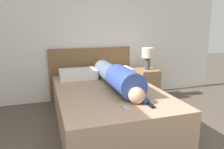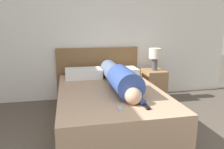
# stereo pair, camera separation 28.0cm
# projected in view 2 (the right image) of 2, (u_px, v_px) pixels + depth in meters

# --- Properties ---
(wall_back) EXTENTS (5.67, 0.06, 2.60)m
(wall_back) POSITION_uv_depth(u_px,v_px,m) (85.00, 28.00, 3.92)
(wall_back) COLOR white
(wall_back) RESTS_ON ground_plane
(bed) EXTENTS (1.39, 2.07, 0.49)m
(bed) POSITION_uv_depth(u_px,v_px,m) (110.00, 106.00, 3.07)
(bed) COLOR tan
(bed) RESTS_ON ground_plane
(headboard) EXTENTS (1.51, 0.04, 0.95)m
(headboard) POSITION_uv_depth(u_px,v_px,m) (98.00, 73.00, 4.08)
(headboard) COLOR brown
(headboard) RESTS_ON ground_plane
(nightstand) EXTENTS (0.36, 0.43, 0.56)m
(nightstand) POSITION_uv_depth(u_px,v_px,m) (154.00, 85.00, 4.00)
(nightstand) COLOR #A37A51
(nightstand) RESTS_ON ground_plane
(table_lamp) EXTENTS (0.22, 0.22, 0.40)m
(table_lamp) POSITION_uv_depth(u_px,v_px,m) (155.00, 56.00, 3.88)
(table_lamp) COLOR #4C4C51
(table_lamp) RESTS_ON nightstand
(person_lying) EXTENTS (0.34, 1.59, 0.34)m
(person_lying) POSITION_uv_depth(u_px,v_px,m) (119.00, 78.00, 3.06)
(person_lying) COLOR tan
(person_lying) RESTS_ON bed
(pillow_near_headboard) EXTENTS (0.60, 0.37, 0.15)m
(pillow_near_headboard) POSITION_uv_depth(u_px,v_px,m) (84.00, 73.00, 3.66)
(pillow_near_headboard) COLOR white
(pillow_near_headboard) RESTS_ON bed
(pillow_second) EXTENTS (0.57, 0.37, 0.14)m
(pillow_second) POSITION_uv_depth(u_px,v_px,m) (121.00, 72.00, 3.79)
(pillow_second) COLOR white
(pillow_second) RESTS_ON bed
(tv_remote) EXTENTS (0.04, 0.15, 0.02)m
(tv_remote) POSITION_uv_depth(u_px,v_px,m) (146.00, 107.00, 2.36)
(tv_remote) COLOR black
(tv_remote) RESTS_ON bed
(cell_phone) EXTENTS (0.06, 0.13, 0.01)m
(cell_phone) POSITION_uv_depth(u_px,v_px,m) (120.00, 108.00, 2.34)
(cell_phone) COLOR #B2B7BC
(cell_phone) RESTS_ON bed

